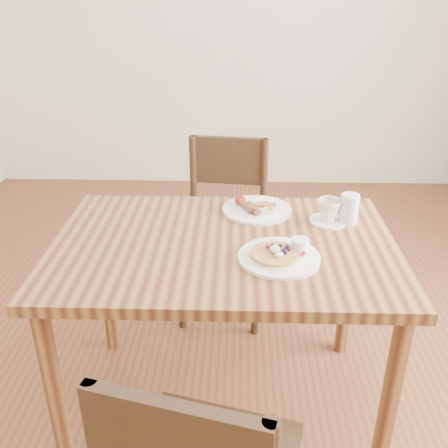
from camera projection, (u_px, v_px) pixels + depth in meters
The scene contains 7 objects.
ground at pixel (224, 401), 2.07m from camera, with size 5.00×5.00×0.00m, color brown.
dining_table at pixel (224, 266), 1.78m from camera, with size 1.20×0.80×0.75m.
chair_far at pixel (225, 220), 2.48m from camera, with size 0.46×0.46×0.88m.
pancake_plate at pixel (280, 255), 1.63m from camera, with size 0.27×0.27×0.06m.
breakfast_plate at pixel (256, 209), 1.96m from camera, with size 0.27×0.27×0.04m.
teacup_saucer at pixel (329, 212), 1.86m from camera, with size 0.14×0.14×0.09m.
water_glass at pixel (349, 209), 1.85m from camera, with size 0.07×0.07×0.11m, color silver.
Camera 1 is at (0.05, -1.53, 1.58)m, focal length 40.00 mm.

